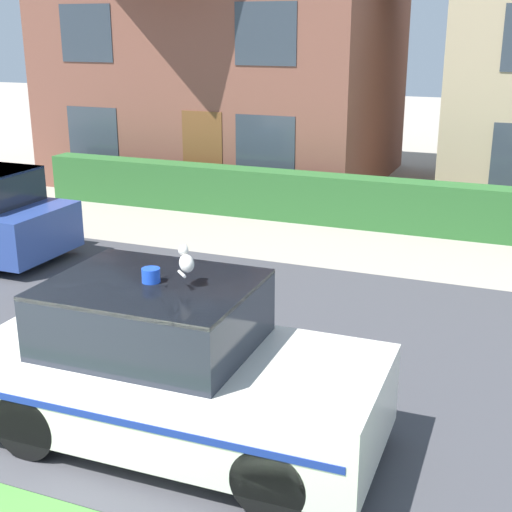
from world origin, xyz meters
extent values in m
cube|color=#424247|center=(0.00, 4.43, 0.01)|extent=(28.00, 6.84, 0.01)
cube|color=#2D662D|center=(1.12, 10.72, 0.51)|extent=(15.43, 0.58, 1.02)
cylinder|color=black|center=(2.35, 1.51, 0.35)|extent=(0.67, 0.21, 0.67)
cylinder|color=black|center=(2.33, 3.03, 0.35)|extent=(0.67, 0.21, 0.67)
cylinder|color=black|center=(-0.08, 1.47, 0.35)|extent=(0.67, 0.21, 0.67)
cylinder|color=black|center=(-0.11, 2.99, 0.35)|extent=(0.67, 0.21, 0.67)
cube|color=silver|center=(1.12, 2.25, 0.60)|extent=(3.95, 1.78, 0.81)
cube|color=#232833|center=(0.86, 2.25, 1.32)|extent=(1.93, 1.58, 0.64)
cube|color=silver|center=(0.86, 2.25, 1.62)|extent=(1.93, 1.58, 0.04)
cube|color=navy|center=(1.14, 1.39, 0.66)|extent=(3.73, 0.07, 0.07)
cube|color=navy|center=(1.11, 3.11, 0.66)|extent=(3.73, 0.07, 0.07)
cylinder|color=blue|center=(0.86, 2.25, 1.71)|extent=(0.18, 0.18, 0.14)
ellipsoid|color=silver|center=(1.23, 2.28, 1.86)|extent=(0.23, 0.23, 0.17)
ellipsoid|color=white|center=(1.17, 2.33, 1.85)|extent=(0.09, 0.09, 0.09)
sphere|color=silver|center=(1.17, 2.34, 1.96)|extent=(0.10, 0.10, 0.10)
cone|color=silver|center=(1.18, 2.35, 2.00)|extent=(0.04, 0.04, 0.04)
cone|color=silver|center=(1.15, 2.32, 2.00)|extent=(0.04, 0.04, 0.04)
cylinder|color=silver|center=(1.23, 2.18, 1.79)|extent=(0.13, 0.13, 0.03)
cylinder|color=black|center=(-4.15, 6.94, 0.32)|extent=(0.61, 0.20, 0.61)
cube|color=brown|center=(-3.85, 14.66, 2.55)|extent=(8.18, 6.42, 5.10)
cube|color=brown|center=(-3.14, 11.45, 1.05)|extent=(1.00, 0.02, 2.10)
cube|color=#333D47|center=(-6.10, 11.45, 1.43)|extent=(1.40, 0.02, 1.30)
cube|color=#333D47|center=(-1.60, 11.45, 1.43)|extent=(1.40, 0.02, 1.30)
cube|color=#333D47|center=(-6.10, 11.45, 3.77)|extent=(1.40, 0.02, 1.30)
cube|color=#333D47|center=(-1.60, 11.45, 3.77)|extent=(1.40, 0.02, 1.30)
camera|label=1|loc=(4.13, -3.19, 3.92)|focal=50.00mm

